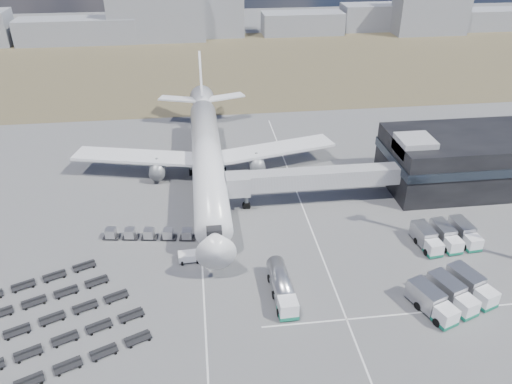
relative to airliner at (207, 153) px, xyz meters
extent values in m
plane|color=#565659|center=(0.00, -32.38, -5.29)|extent=(420.00, 420.00, 0.00)
cube|color=#4D452E|center=(0.00, 77.62, -5.29)|extent=(420.00, 90.00, 0.01)
cube|color=silver|center=(-2.00, -27.38, -5.29)|extent=(0.25, 110.00, 0.01)
cube|color=silver|center=(16.00, -27.38, -5.29)|extent=(0.25, 110.00, 0.01)
cube|color=silver|center=(25.00, -40.38, -5.29)|extent=(40.00, 0.25, 0.01)
cube|color=black|center=(48.00, -8.38, -0.29)|extent=(30.00, 16.00, 10.00)
cube|color=#262D38|center=(48.00, -8.38, 0.91)|extent=(30.40, 16.40, 1.60)
cube|color=#939399|center=(36.00, -10.38, 4.21)|extent=(6.00, 6.00, 3.00)
cube|color=#939399|center=(18.10, -11.88, -0.19)|extent=(29.80, 3.00, 3.00)
cube|color=#939399|center=(4.70, -12.38, -0.19)|extent=(4.00, 3.60, 3.40)
cylinder|color=slate|center=(6.20, -11.88, -2.74)|extent=(0.70, 0.70, 5.10)
cylinder|color=black|center=(6.20, -11.88, -4.84)|extent=(1.40, 0.90, 1.40)
cylinder|color=white|center=(0.00, -2.38, 0.01)|extent=(5.60, 48.00, 5.60)
cone|color=white|center=(0.00, -28.88, 0.01)|extent=(5.60, 5.00, 5.60)
cone|color=white|center=(0.00, 25.62, 0.81)|extent=(5.60, 8.00, 5.60)
cube|color=black|center=(0.00, -26.88, 0.81)|extent=(2.20, 2.00, 0.80)
cube|color=white|center=(-13.00, 2.62, -1.19)|extent=(25.59, 11.38, 0.50)
cube|color=white|center=(13.00, 2.62, -1.19)|extent=(25.59, 11.38, 0.50)
cylinder|color=slate|center=(-9.50, 0.62, -2.89)|extent=(3.00, 5.00, 3.00)
cylinder|color=slate|center=(9.50, 0.62, -2.89)|extent=(3.00, 5.00, 3.00)
cube|color=white|center=(-5.50, 27.62, 1.21)|extent=(9.49, 5.63, 0.35)
cube|color=white|center=(5.50, 27.62, 1.21)|extent=(9.49, 5.63, 0.35)
cube|color=white|center=(0.00, 28.62, 6.51)|extent=(0.50, 9.06, 11.45)
cylinder|color=slate|center=(0.00, -23.38, -4.04)|extent=(0.50, 0.50, 2.50)
cylinder|color=slate|center=(-3.20, 1.62, -4.04)|extent=(0.60, 0.60, 2.50)
cylinder|color=slate|center=(3.20, 1.62, -4.04)|extent=(0.60, 0.60, 2.50)
cylinder|color=black|center=(0.00, -23.38, -4.79)|extent=(0.50, 1.20, 1.20)
cube|color=gray|center=(-44.19, 114.43, -0.75)|extent=(44.20, 12.00, 9.09)
cube|color=gray|center=(-14.18, 114.81, 4.70)|extent=(35.97, 12.00, 19.98)
cube|color=gray|center=(5.13, 119.97, 6.03)|extent=(27.90, 12.00, 22.64)
cube|color=gray|center=(43.16, 118.91, -1.08)|extent=(32.50, 12.00, 8.43)
cube|color=gray|center=(77.15, 123.05, -0.20)|extent=(32.38, 12.00, 10.18)
cube|color=gray|center=(94.06, 113.22, 5.16)|extent=(28.47, 12.00, 20.89)
cube|color=gray|center=(123.79, 117.94, -1.27)|extent=(34.00, 12.00, 8.04)
cube|color=white|center=(8.60, -38.80, -3.83)|extent=(2.50, 2.50, 2.32)
cube|color=#126A4F|center=(8.60, -38.80, -4.74)|extent=(2.60, 2.60, 0.50)
cylinder|color=#ACACB0|center=(8.45, -33.86, -3.37)|extent=(2.77, 7.65, 2.52)
cube|color=slate|center=(8.45, -33.86, -4.53)|extent=(2.66, 7.65, 0.35)
cylinder|color=black|center=(8.49, -35.37, -4.79)|extent=(2.66, 1.19, 1.11)
cube|color=white|center=(-3.83, -25.71, -4.57)|extent=(3.30, 1.99, 1.45)
cube|color=white|center=(1.63, -5.59, -3.85)|extent=(3.41, 5.76, 2.52)
cube|color=#126A4F|center=(1.63, -5.59, -4.89)|extent=(3.52, 5.87, 0.40)
cube|color=white|center=(28.03, -42.64, -3.93)|extent=(3.05, 2.99, 2.30)
cube|color=#126A4F|center=(28.03, -42.64, -4.82)|extent=(3.18, 3.12, 0.47)
cube|color=#ACACB0|center=(26.78, -39.20, -3.51)|extent=(4.01, 5.38, 2.72)
cube|color=white|center=(31.37, -41.43, -3.93)|extent=(3.05, 2.99, 2.30)
cube|color=#126A4F|center=(31.37, -41.43, -4.82)|extent=(3.18, 3.12, 0.47)
cube|color=#ACACB0|center=(30.12, -37.98, -3.51)|extent=(4.01, 5.38, 2.72)
cube|color=white|center=(34.71, -40.21, -3.93)|extent=(3.05, 2.99, 2.30)
cube|color=#126A4F|center=(34.71, -40.21, -4.82)|extent=(3.18, 3.12, 0.47)
cube|color=#ACACB0|center=(33.46, -36.77, -3.51)|extent=(4.01, 5.38, 2.72)
cube|color=white|center=(32.70, -28.84, -4.04)|extent=(2.39, 2.30, 2.11)
cube|color=#126A4F|center=(32.70, -28.84, -4.86)|extent=(2.49, 2.40, 0.43)
cube|color=#ACACB0|center=(32.41, -25.49, -3.66)|extent=(2.69, 4.60, 2.50)
cube|color=white|center=(35.96, -28.55, -4.04)|extent=(2.39, 2.30, 2.11)
cube|color=#126A4F|center=(35.96, -28.55, -4.86)|extent=(2.49, 2.40, 0.43)
cube|color=#ACACB0|center=(35.66, -25.20, -3.66)|extent=(2.69, 4.60, 2.50)
cube|color=white|center=(39.21, -28.26, -4.04)|extent=(2.39, 2.30, 2.11)
cube|color=#126A4F|center=(39.21, -28.26, -4.86)|extent=(2.49, 2.40, 0.43)
cube|color=#ACACB0|center=(38.91, -24.91, -3.66)|extent=(2.69, 4.60, 2.50)
cube|color=black|center=(-16.08, -18.34, -5.01)|extent=(2.65, 1.86, 0.17)
cube|color=#ACACB0|center=(-16.08, -18.34, -4.20)|extent=(1.72, 1.72, 1.42)
cube|color=black|center=(-13.08, -18.78, -5.01)|extent=(2.65, 1.86, 0.17)
cube|color=#ACACB0|center=(-13.08, -18.78, -4.20)|extent=(1.72, 1.72, 1.42)
cube|color=black|center=(-10.08, -19.22, -5.01)|extent=(2.65, 1.86, 0.17)
cube|color=#ACACB0|center=(-10.08, -19.22, -4.20)|extent=(1.72, 1.72, 1.42)
cube|color=black|center=(-7.09, -19.66, -5.01)|extent=(2.65, 1.86, 0.17)
cube|color=#ACACB0|center=(-7.09, -19.66, -4.20)|extent=(1.72, 1.72, 1.42)
cube|color=black|center=(-4.09, -20.10, -5.01)|extent=(2.65, 1.86, 0.17)
cube|color=#ACACB0|center=(-4.09, -20.10, -4.20)|extent=(1.72, 1.72, 1.42)
cube|color=black|center=(-25.33, -42.36, -4.92)|extent=(31.19, 14.72, 0.75)
camera|label=1|loc=(-1.36, -85.55, 40.83)|focal=35.00mm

